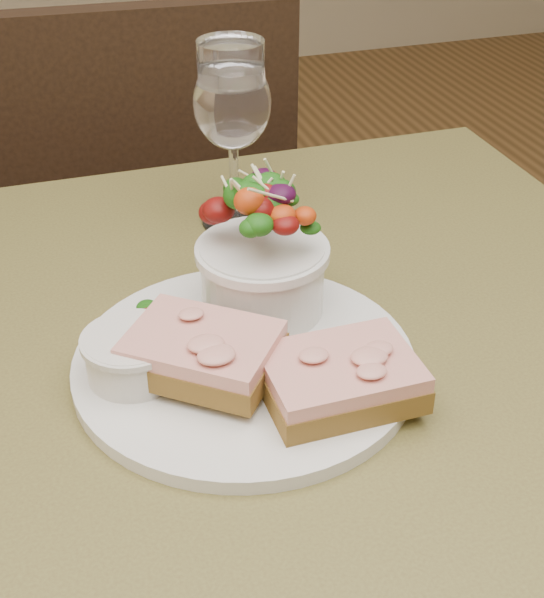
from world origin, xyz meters
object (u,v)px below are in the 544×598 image
object	(u,v)px
sandwich_front	(340,378)
sandwich_back	(202,352)
chair_far	(152,329)
salad_bowl	(262,248)
wine_glass	(232,109)
dinner_plate	(244,363)
ramekin	(132,354)
cafe_table	(266,457)

from	to	relation	value
sandwich_front	sandwich_back	bearing A→B (deg)	149.83
chair_far	sandwich_front	size ratio (longest dim) A/B	7.95
salad_bowl	wine_glass	xyz separation A→B (m)	(0.03, 0.18, 0.05)
dinner_plate	wine_glass	size ratio (longest dim) A/B	1.55
sandwich_back	ramekin	distance (m)	0.05
chair_far	ramekin	world-z (taller)	chair_far
dinner_plate	sandwich_back	distance (m)	0.05
dinner_plate	ramekin	bearing A→B (deg)	177.03
sandwich_back	wine_glass	world-z (taller)	wine_glass
chair_far	sandwich_back	distance (m)	0.88
ramekin	sandwich_back	bearing A→B (deg)	-20.08
cafe_table	wine_glass	xyz separation A→B (m)	(0.04, 0.24, 0.22)
chair_far	wine_glass	world-z (taller)	wine_glass
dinner_plate	sandwich_front	xyz separation A→B (m)	(0.05, -0.07, 0.02)
salad_bowl	chair_far	bearing A→B (deg)	90.74
sandwich_back	ramekin	xyz separation A→B (m)	(-0.05, 0.02, -0.00)
sandwich_front	salad_bowl	bearing A→B (deg)	98.50
salad_bowl	cafe_table	bearing A→B (deg)	-105.43
sandwich_front	sandwich_back	distance (m)	0.11
chair_far	cafe_table	bearing A→B (deg)	92.63
chair_far	wine_glass	xyz separation A→B (m)	(0.03, -0.48, 0.58)
chair_far	ramekin	size ratio (longest dim) A/B	12.77
sandwich_front	salad_bowl	size ratio (longest dim) A/B	0.89
chair_far	salad_bowl	bearing A→B (deg)	94.08
cafe_table	dinner_plate	world-z (taller)	dinner_plate
dinner_plate	sandwich_front	world-z (taller)	sandwich_front
cafe_table	ramekin	size ratio (longest dim) A/B	11.35
salad_bowl	wine_glass	world-z (taller)	wine_glass
wine_glass	sandwich_back	bearing A→B (deg)	-110.79
cafe_table	salad_bowl	xyz separation A→B (m)	(0.02, 0.06, 0.17)
sandwich_front	sandwich_back	xyz separation A→B (m)	(-0.09, 0.05, 0.01)
cafe_table	chair_far	bearing A→B (deg)	89.28
ramekin	wine_glass	bearing A→B (deg)	58.11
dinner_plate	ramekin	xyz separation A→B (m)	(-0.09, 0.00, 0.03)
cafe_table	chair_far	world-z (taller)	chair_far
ramekin	wine_glass	world-z (taller)	wine_glass
sandwich_front	chair_far	bearing A→B (deg)	91.59
cafe_table	dinner_plate	xyz separation A→B (m)	(-0.02, 0.00, 0.11)
dinner_plate	wine_glass	bearing A→B (deg)	76.00
chair_far	salad_bowl	distance (m)	0.84
chair_far	wine_glass	size ratio (longest dim) A/B	5.14
chair_far	salad_bowl	xyz separation A→B (m)	(0.01, -0.65, 0.53)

